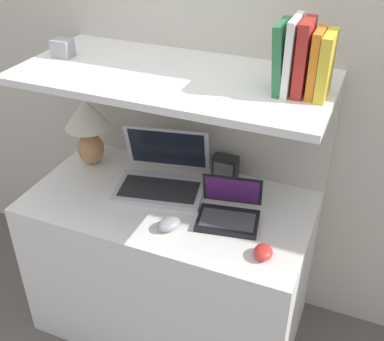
% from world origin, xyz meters
% --- Properties ---
extents(wall_back, '(6.00, 0.05, 2.40)m').
position_xyz_m(wall_back, '(0.00, 0.69, 1.20)').
color(wall_back, beige).
rests_on(wall_back, ground_plane).
extents(desk, '(1.19, 0.63, 0.72)m').
position_xyz_m(desk, '(0.00, 0.31, 0.36)').
color(desk, white).
rests_on(desk, ground_plane).
extents(back_riser, '(1.19, 0.04, 1.23)m').
position_xyz_m(back_riser, '(0.00, 0.65, 0.62)').
color(back_riser, beige).
rests_on(back_riser, ground_plane).
extents(shelf, '(1.19, 0.57, 0.03)m').
position_xyz_m(shelf, '(0.00, 0.39, 1.25)').
color(shelf, white).
rests_on(shelf, back_riser).
extents(table_lamp, '(0.21, 0.21, 0.33)m').
position_xyz_m(table_lamp, '(-0.46, 0.46, 0.93)').
color(table_lamp, '#B27A4C').
rests_on(table_lamp, desk).
extents(laptop_large, '(0.43, 0.38, 0.24)m').
position_xyz_m(laptop_large, '(-0.07, 0.41, 0.77)').
color(laptop_large, silver).
rests_on(laptop_large, desk).
extents(laptop_small, '(0.27, 0.25, 0.16)m').
position_xyz_m(laptop_small, '(0.27, 0.30, 0.76)').
color(laptop_small, black).
rests_on(laptop_small, desk).
extents(computer_mouse, '(0.11, 0.12, 0.04)m').
position_xyz_m(computer_mouse, '(0.08, 0.15, 0.74)').
color(computer_mouse, '#99999E').
rests_on(computer_mouse, desk).
extents(second_mouse, '(0.08, 0.09, 0.04)m').
position_xyz_m(second_mouse, '(0.46, 0.14, 0.74)').
color(second_mouse, red).
rests_on(second_mouse, desk).
extents(router_box, '(0.11, 0.06, 0.12)m').
position_xyz_m(router_box, '(0.17, 0.56, 0.78)').
color(router_box, black).
rests_on(router_box, desk).
extents(book_yellow, '(0.03, 0.15, 0.21)m').
position_xyz_m(book_yellow, '(0.55, 0.39, 1.37)').
color(book_yellow, gold).
rests_on(book_yellow, shelf).
extents(book_orange, '(0.03, 0.13, 0.22)m').
position_xyz_m(book_orange, '(0.51, 0.39, 1.37)').
color(book_orange, orange).
rests_on(book_orange, shelf).
extents(book_red, '(0.04, 0.14, 0.25)m').
position_xyz_m(book_red, '(0.47, 0.39, 1.38)').
color(book_red, '#A82823').
rests_on(book_red, shelf).
extents(book_white, '(0.02, 0.16, 0.25)m').
position_xyz_m(book_white, '(0.44, 0.39, 1.39)').
color(book_white, silver).
rests_on(book_white, shelf).
extents(book_green, '(0.05, 0.15, 0.24)m').
position_xyz_m(book_green, '(0.40, 0.39, 1.38)').
color(book_green, '#2D7042').
rests_on(book_green, shelf).
extents(shelf_gadget, '(0.08, 0.06, 0.07)m').
position_xyz_m(shelf_gadget, '(-0.48, 0.39, 1.30)').
color(shelf_gadget, '#99999E').
rests_on(shelf_gadget, shelf).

